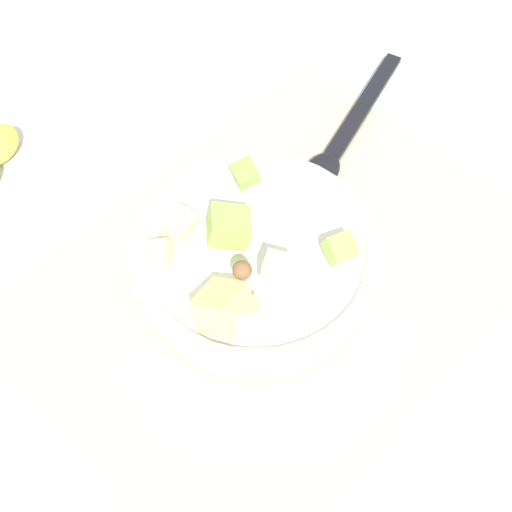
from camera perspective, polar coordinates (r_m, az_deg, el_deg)
name	(u,v)px	position (r m, az deg, el deg)	size (l,w,h in m)	color
ground_plane	(276,278)	(0.66, 1.70, -1.90)	(2.40, 2.40, 0.00)	silver
placemat	(276,276)	(0.65, 1.71, -1.77)	(0.49, 0.37, 0.01)	#BCB299
salad_bowl	(255,261)	(0.62, -0.09, -0.42)	(0.23, 0.23, 0.10)	white
serving_spoon	(342,140)	(0.76, 7.42, 9.92)	(0.24, 0.09, 0.01)	black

